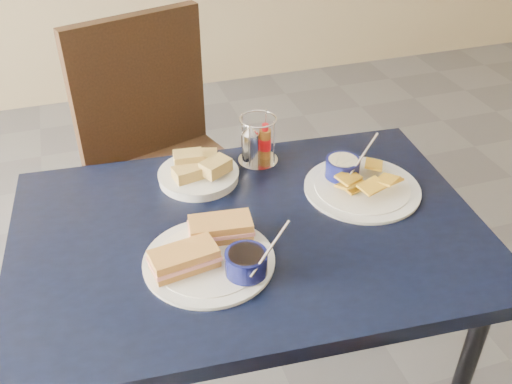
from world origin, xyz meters
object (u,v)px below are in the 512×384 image
object	(u,v)px
chair_far	(167,146)
sandwich_plate	(213,253)
plantain_plate	(356,181)
bread_basket	(199,172)
dining_table	(249,252)
condiment_caddy	(256,144)

from	to	relation	value
chair_far	sandwich_plate	bearing A→B (deg)	-92.55
sandwich_plate	plantain_plate	size ratio (longest dim) A/B	1.04
chair_far	bread_basket	size ratio (longest dim) A/B	4.85
chair_far	bread_basket	distance (m)	0.53
dining_table	chair_far	distance (m)	0.74
chair_far	plantain_plate	bearing A→B (deg)	-59.17
dining_table	condiment_caddy	xyz separation A→B (m)	(0.11, 0.27, 0.13)
dining_table	bread_basket	bearing A→B (deg)	105.24
sandwich_plate	plantain_plate	world-z (taller)	same
chair_far	sandwich_plate	distance (m)	0.83
dining_table	bread_basket	size ratio (longest dim) A/B	5.55
dining_table	condiment_caddy	size ratio (longest dim) A/B	8.50
chair_far	condiment_caddy	xyz separation A→B (m)	(0.18, -0.45, 0.23)
sandwich_plate	condiment_caddy	bearing A→B (deg)	59.11
plantain_plate	bread_basket	xyz separation A→B (m)	(-0.38, 0.16, 0.01)
plantain_plate	chair_far	bearing A→B (deg)	120.83
plantain_plate	condiment_caddy	xyz separation A→B (m)	(-0.21, 0.20, 0.04)
plantain_plate	condiment_caddy	world-z (taller)	condiment_caddy
dining_table	chair_far	size ratio (longest dim) A/B	1.14
bread_basket	condiment_caddy	distance (m)	0.18
chair_far	bread_basket	world-z (taller)	chair_far
dining_table	chair_far	bearing A→B (deg)	95.68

